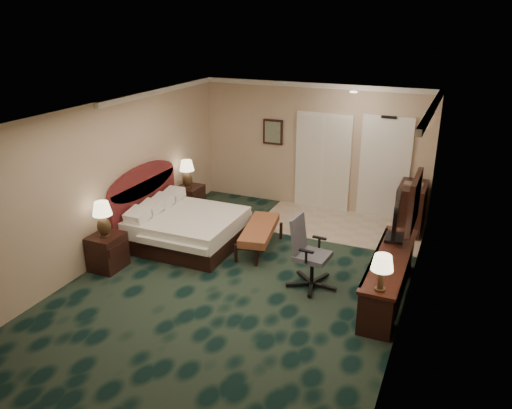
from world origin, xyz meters
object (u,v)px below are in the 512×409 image
at_px(nightstand_near, 107,252).
at_px(tv, 396,219).
at_px(nightstand_far, 190,200).
at_px(bed_bench, 260,238).
at_px(desk, 389,277).
at_px(bed, 188,229).
at_px(lamp_far, 187,174).
at_px(lamp_near, 103,219).
at_px(minibar, 411,208).
at_px(desk_chair, 313,253).

bearing_deg(nightstand_near, tv, 19.57).
bearing_deg(nightstand_far, bed_bench, -27.28).
bearing_deg(desk, bed_bench, 163.18).
distance_m(bed, bed_bench, 1.35).
relative_size(nightstand_near, lamp_far, 1.04).
relative_size(bed_bench, desk, 0.60).
bearing_deg(lamp_near, minibar, 39.13).
height_order(desk_chair, minibar, desk_chair).
relative_size(nightstand_far, minibar, 0.63).
xyz_separation_m(lamp_near, desk, (4.46, 0.93, -0.56)).
relative_size(nightstand_near, desk_chair, 0.53).
height_order(lamp_near, tv, tv).
height_order(nightstand_near, lamp_near, lamp_near).
bearing_deg(minibar, desk_chair, -111.77).
distance_m(lamp_far, bed_bench, 2.43).
relative_size(lamp_near, desk_chair, 0.53).
height_order(bed, nightstand_near, nightstand_near).
distance_m(nightstand_far, minibar, 4.53).
height_order(lamp_far, desk_chair, lamp_far).
height_order(lamp_far, minibar, lamp_far).
distance_m(nightstand_near, desk_chair, 3.42).
bearing_deg(desk, nightstand_near, -168.46).
bearing_deg(lamp_near, bed_bench, 38.67).
distance_m(desk, desk_chair, 1.18).
relative_size(bed_bench, tv, 1.53).
relative_size(lamp_far, desk, 0.25).
distance_m(nightstand_far, desk_chair, 3.84).
xyz_separation_m(lamp_near, desk_chair, (3.31, 0.80, -0.33)).
xyz_separation_m(nightstand_near, nightstand_far, (-0.00, 2.71, -0.00)).
xyz_separation_m(bed_bench, desk, (2.40, -0.73, 0.10)).
xyz_separation_m(lamp_far, tv, (4.43, -1.11, 0.14)).
bearing_deg(desk, tv, 94.92).
distance_m(lamp_near, lamp_far, 2.70).
distance_m(lamp_far, tv, 4.57).
bearing_deg(lamp_near, bed, 61.28).
distance_m(lamp_near, desk, 4.59).
bearing_deg(minibar, lamp_far, -168.45).
bearing_deg(bed_bench, bed, -178.40).
bearing_deg(lamp_near, nightstand_far, 90.10).
height_order(nightstand_near, minibar, minibar).
bearing_deg(desk, nightstand_far, 158.14).
bearing_deg(lamp_far, minibar, 11.55).
xyz_separation_m(bed, lamp_far, (-0.78, 1.33, 0.60)).
distance_m(desk, tv, 0.95).
relative_size(bed, nightstand_far, 3.05).
distance_m(bed, lamp_near, 1.68).
distance_m(bed, desk, 3.74).
relative_size(lamp_near, desk, 0.25).
height_order(nightstand_far, bed_bench, nightstand_far).
relative_size(nightstand_near, lamp_near, 1.01).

